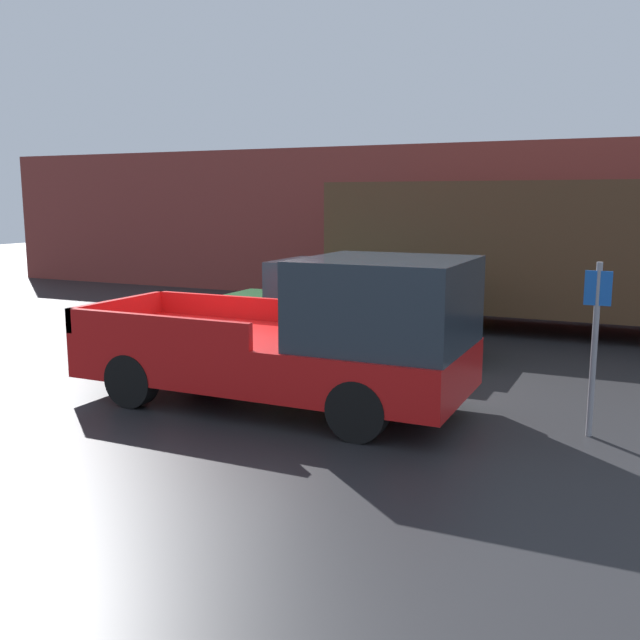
% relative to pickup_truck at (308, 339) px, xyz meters
% --- Properties ---
extents(ground_plane, '(60.00, 60.00, 0.00)m').
position_rel_pickup_truck_xyz_m(ground_plane, '(-2.02, 0.91, -0.95)').
color(ground_plane, '#232326').
extents(building_wall, '(28.00, 0.15, 4.21)m').
position_rel_pickup_truck_xyz_m(building_wall, '(-2.02, 10.25, 1.15)').
color(building_wall, brown).
rests_on(building_wall, ground).
extents(pickup_truck, '(5.31, 2.12, 2.06)m').
position_rel_pickup_truck_xyz_m(pickup_truck, '(0.00, 0.00, 0.00)').
color(pickup_truck, red).
rests_on(pickup_truck, ground).
extents(car, '(4.88, 1.84, 1.66)m').
position_rel_pickup_truck_xyz_m(car, '(-1.04, 3.62, -0.13)').
color(car, '#1E592D').
rests_on(car, ground).
extents(delivery_truck, '(8.89, 2.38, 3.13)m').
position_rel_pickup_truck_xyz_m(delivery_truck, '(1.59, 7.21, 0.74)').
color(delivery_truck, '#4C331E').
rests_on(delivery_truck, ground).
extents(parking_sign, '(0.30, 0.07, 2.07)m').
position_rel_pickup_truck_xyz_m(parking_sign, '(3.52, 0.38, 0.22)').
color(parking_sign, gray).
rests_on(parking_sign, ground).
extents(newspaper_box, '(0.45, 0.40, 0.96)m').
position_rel_pickup_truck_xyz_m(newspaper_box, '(0.00, 9.93, -0.47)').
color(newspaper_box, gold).
rests_on(newspaper_box, ground).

